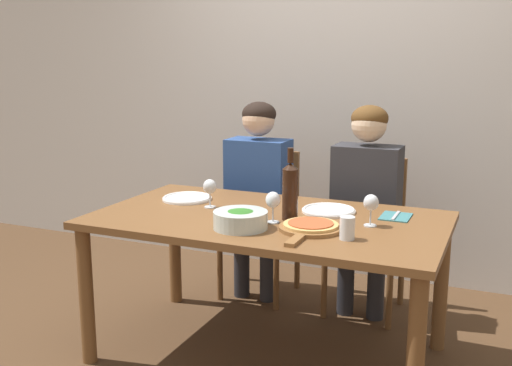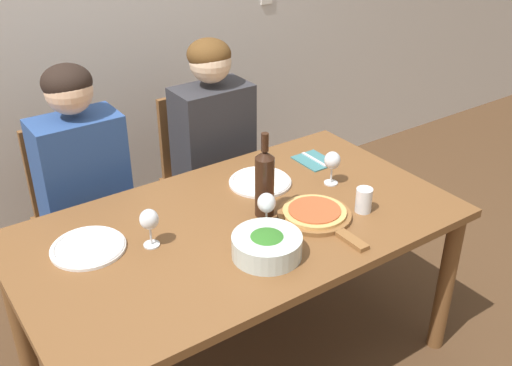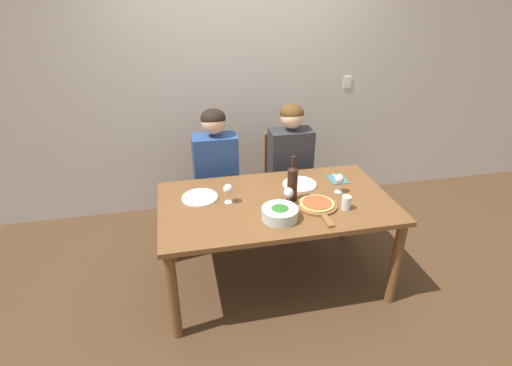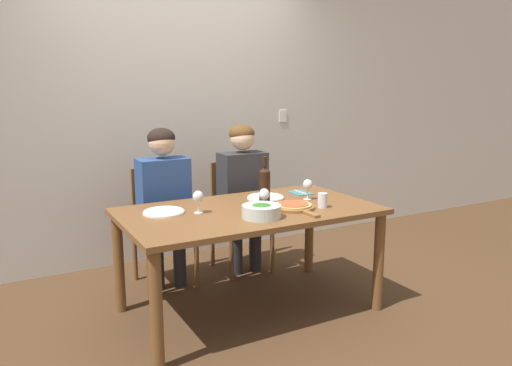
% 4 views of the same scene
% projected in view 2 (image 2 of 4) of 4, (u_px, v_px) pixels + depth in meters
% --- Properties ---
extents(ground_plane, '(40.00, 40.00, 0.00)m').
position_uv_depth(ground_plane, '(241.00, 361.00, 2.67)').
color(ground_plane, '#4C331E').
extents(dining_table, '(1.71, 0.96, 0.74)m').
position_uv_depth(dining_table, '(239.00, 241.00, 2.36)').
color(dining_table, brown).
rests_on(dining_table, ground).
extents(chair_left, '(0.42, 0.42, 0.91)m').
position_uv_depth(chair_left, '(82.00, 211.00, 2.84)').
color(chair_left, brown).
rests_on(chair_left, ground).
extents(chair_right, '(0.42, 0.42, 0.91)m').
position_uv_depth(chair_right, '(206.00, 173.00, 3.18)').
color(chair_right, brown).
rests_on(chair_right, ground).
extents(person_woman, '(0.47, 0.51, 1.24)m').
position_uv_depth(person_woman, '(83.00, 174.00, 2.64)').
color(person_woman, '#28282D').
rests_on(person_woman, ground).
extents(person_man, '(0.47, 0.51, 1.24)m').
position_uv_depth(person_man, '(215.00, 137.00, 2.98)').
color(person_man, '#28282D').
rests_on(person_man, ground).
extents(wine_bottle, '(0.08, 0.08, 0.35)m').
position_uv_depth(wine_bottle, '(265.00, 182.00, 2.30)').
color(wine_bottle, black).
rests_on(wine_bottle, dining_table).
extents(broccoli_bowl, '(0.25, 0.25, 0.09)m').
position_uv_depth(broccoli_bowl, '(267.00, 246.00, 2.11)').
color(broccoli_bowl, silver).
rests_on(broccoli_bowl, dining_table).
extents(dinner_plate_left, '(0.27, 0.27, 0.02)m').
position_uv_depth(dinner_plate_left, '(88.00, 247.00, 2.16)').
color(dinner_plate_left, white).
rests_on(dinner_plate_left, dining_table).
extents(dinner_plate_right, '(0.27, 0.27, 0.02)m').
position_uv_depth(dinner_plate_right, '(260.00, 182.00, 2.59)').
color(dinner_plate_right, white).
rests_on(dinner_plate_right, dining_table).
extents(pizza_on_board, '(0.29, 0.43, 0.04)m').
position_uv_depth(pizza_on_board, '(316.00, 215.00, 2.34)').
color(pizza_on_board, brown).
rests_on(pizza_on_board, dining_table).
extents(wine_glass_left, '(0.07, 0.07, 0.15)m').
position_uv_depth(wine_glass_left, '(149.00, 221.00, 2.13)').
color(wine_glass_left, silver).
rests_on(wine_glass_left, dining_table).
extents(wine_glass_right, '(0.07, 0.07, 0.15)m').
position_uv_depth(wine_glass_right, '(332.00, 162.00, 2.54)').
color(wine_glass_right, silver).
rests_on(wine_glass_right, dining_table).
extents(wine_glass_centre, '(0.07, 0.07, 0.15)m').
position_uv_depth(wine_glass_centre, '(267.00, 205.00, 2.23)').
color(wine_glass_centre, silver).
rests_on(wine_glass_centre, dining_table).
extents(water_tumbler, '(0.07, 0.07, 0.10)m').
position_uv_depth(water_tumbler, '(364.00, 200.00, 2.37)').
color(water_tumbler, silver).
rests_on(water_tumbler, dining_table).
extents(fork_on_napkin, '(0.14, 0.18, 0.01)m').
position_uv_depth(fork_on_napkin, '(314.00, 160.00, 2.78)').
color(fork_on_napkin, '#387075').
rests_on(fork_on_napkin, dining_table).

